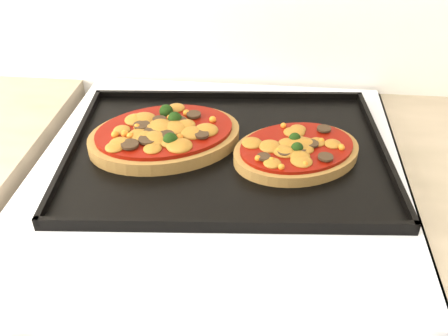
# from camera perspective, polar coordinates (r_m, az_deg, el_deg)

# --- Properties ---
(baking_tray) EXTENTS (0.54, 0.42, 0.02)m
(baking_tray) POSITION_cam_1_polar(r_m,az_deg,el_deg) (0.81, 0.37, 2.14)
(baking_tray) COLOR black
(baking_tray) RESTS_ON stove
(pizza_left) EXTENTS (0.30, 0.26, 0.04)m
(pizza_left) POSITION_cam_1_polar(r_m,az_deg,el_deg) (0.83, -6.78, 3.87)
(pizza_left) COLOR olive
(pizza_left) RESTS_ON baking_tray
(pizza_right) EXTENTS (0.25, 0.23, 0.03)m
(pizza_right) POSITION_cam_1_polar(r_m,az_deg,el_deg) (0.80, 8.28, 2.09)
(pizza_right) COLOR olive
(pizza_right) RESTS_ON baking_tray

